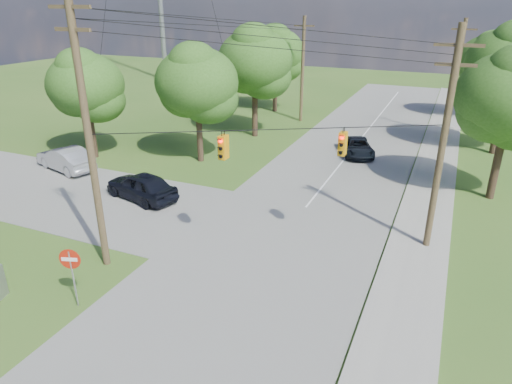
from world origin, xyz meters
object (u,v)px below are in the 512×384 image
at_px(car_main_north, 357,147).
at_px(pole_ne, 443,141).
at_px(pole_sw, 88,134).
at_px(pole_north_e, 456,78).
at_px(car_cross_silver, 65,159).
at_px(do_not_enter_sign, 71,266).
at_px(pole_north_w, 303,69).
at_px(car_cross_dark, 141,186).

bearing_deg(car_main_north, pole_ne, -86.33).
bearing_deg(pole_sw, pole_north_e, 65.48).
distance_m(pole_ne, car_cross_silver, 25.13).
xyz_separation_m(pole_north_e, do_not_enter_sign, (-12.40, -32.61, -3.26)).
bearing_deg(car_cross_silver, pole_ne, 101.92).
bearing_deg(pole_north_w, car_main_north, -49.41).
relative_size(car_cross_dark, car_main_north, 1.07).
height_order(car_cross_silver, do_not_enter_sign, do_not_enter_sign).
height_order(pole_sw, car_cross_dark, pole_sw).
relative_size(pole_sw, car_cross_silver, 2.33).
bearing_deg(car_cross_dark, pole_north_w, -172.25).
height_order(pole_north_w, car_cross_silver, pole_north_w).
xyz_separation_m(pole_sw, pole_ne, (13.50, 7.60, -0.76)).
height_order(pole_sw, pole_north_w, pole_sw).
bearing_deg(car_main_north, do_not_enter_sign, -126.40).
distance_m(pole_ne, pole_north_e, 22.00).
relative_size(pole_north_e, pole_north_w, 1.00).
height_order(pole_north_w, car_main_north, pole_north_w).
distance_m(pole_north_w, do_not_enter_sign, 32.80).
height_order(pole_ne, pole_north_e, pole_ne).
xyz_separation_m(pole_ne, car_cross_silver, (-24.68, 1.30, -4.59)).
bearing_deg(do_not_enter_sign, pole_sw, 91.59).
relative_size(pole_sw, pole_north_e, 1.20).
relative_size(pole_north_e, do_not_enter_sign, 3.86).
relative_size(pole_north_w, car_cross_dark, 2.00).
height_order(pole_ne, car_main_north, pole_ne).
bearing_deg(car_main_north, car_cross_dark, -148.23).
xyz_separation_m(pole_north_w, car_cross_silver, (-10.78, -20.70, -4.25)).
distance_m(pole_sw, car_cross_silver, 15.25).
bearing_deg(car_cross_dark, pole_sw, 38.15).
distance_m(car_main_north, do_not_enter_sign, 24.52).
distance_m(car_cross_silver, do_not_enter_sign, 17.13).
height_order(car_cross_dark, car_cross_silver, car_cross_dark).
bearing_deg(pole_north_w, car_cross_dark, -96.52).
bearing_deg(do_not_enter_sign, car_main_north, 57.02).
relative_size(car_cross_dark, do_not_enter_sign, 1.93).
height_order(pole_north_w, car_cross_dark, pole_north_w).
bearing_deg(pole_sw, car_cross_dark, 113.89).
bearing_deg(pole_ne, car_main_north, 115.60).
relative_size(pole_ne, car_main_north, 2.24).
bearing_deg(pole_north_w, car_cross_silver, -117.50).
height_order(car_cross_dark, do_not_enter_sign, do_not_enter_sign).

